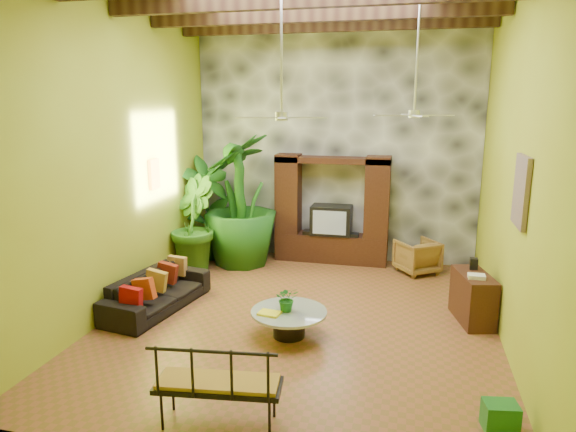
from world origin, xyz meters
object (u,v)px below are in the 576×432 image
(tall_plant_a, at_px, (207,209))
(green_bin, at_px, (500,416))
(iron_bench, at_px, (216,381))
(side_console, at_px, (473,298))
(coffee_table, at_px, (289,320))
(ceiling_fan_front, at_px, (281,101))
(sofa, at_px, (157,292))
(wicker_armchair, at_px, (417,256))
(ceiling_fan_back, at_px, (415,101))
(entertainment_center, at_px, (331,218))
(tall_plant_c, at_px, (240,200))
(tall_plant_b, at_px, (192,224))

(tall_plant_a, relative_size, green_bin, 6.46)
(iron_bench, xyz_separation_m, side_console, (2.93, 3.50, -0.16))
(tall_plant_a, height_order, coffee_table, tall_plant_a)
(coffee_table, bearing_deg, tall_plant_a, 128.38)
(ceiling_fan_front, xyz_separation_m, coffee_table, (0.16, -0.23, -3.15))
(ceiling_fan_front, bearing_deg, iron_bench, -91.83)
(coffee_table, bearing_deg, iron_bench, -96.04)
(iron_bench, relative_size, green_bin, 3.99)
(iron_bench, bearing_deg, sofa, 120.41)
(wicker_armchair, distance_m, side_console, 2.36)
(ceiling_fan_back, bearing_deg, tall_plant_a, 160.88)
(iron_bench, bearing_deg, coffee_table, 76.80)
(coffee_table, height_order, side_console, side_console)
(entertainment_center, xyz_separation_m, side_console, (2.65, -2.56, -0.58))
(sofa, height_order, coffee_table, sofa)
(coffee_table, xyz_separation_m, iron_bench, (-0.24, -2.30, 0.29))
(tall_plant_c, distance_m, iron_bench, 5.72)
(ceiling_fan_front, distance_m, wicker_armchair, 4.86)
(ceiling_fan_front, xyz_separation_m, tall_plant_a, (-2.45, 3.07, -2.27))
(tall_plant_a, relative_size, tall_plant_b, 1.16)
(entertainment_center, xyz_separation_m, sofa, (-2.42, -3.28, -0.66))
(ceiling_fan_back, distance_m, green_bin, 4.86)
(sofa, xyz_separation_m, wicker_armchair, (4.23, 2.93, 0.03))
(entertainment_center, bearing_deg, coffee_table, -90.57)
(wicker_armchair, bearing_deg, iron_bench, 34.55)
(tall_plant_c, bearing_deg, green_bin, -46.82)
(tall_plant_a, distance_m, coffee_table, 4.30)
(iron_bench, xyz_separation_m, green_bin, (2.93, 0.67, -0.39))
(tall_plant_b, relative_size, tall_plant_c, 0.70)
(sofa, distance_m, tall_plant_c, 2.94)
(tall_plant_c, xyz_separation_m, iron_bench, (1.55, -5.44, -0.84))
(tall_plant_b, distance_m, side_console, 5.48)
(tall_plant_a, xyz_separation_m, iron_bench, (2.37, -5.60, -0.58))
(coffee_table, bearing_deg, ceiling_fan_front, 125.83)
(sofa, distance_m, tall_plant_a, 2.95)
(ceiling_fan_back, bearing_deg, tall_plant_c, 158.94)
(wicker_armchair, xyz_separation_m, green_bin, (0.84, -5.04, -0.18))
(entertainment_center, height_order, coffee_table, entertainment_center)
(tall_plant_b, distance_m, green_bin, 6.76)
(sofa, xyz_separation_m, side_console, (5.07, 0.72, 0.09))
(iron_bench, height_order, green_bin, iron_bench)
(tall_plant_a, height_order, side_console, tall_plant_a)
(tall_plant_c, xyz_separation_m, green_bin, (4.48, -4.78, -1.23))
(ceiling_fan_front, bearing_deg, green_bin, -33.05)
(ceiling_fan_back, height_order, wicker_armchair, ceiling_fan_back)
(sofa, distance_m, green_bin, 5.49)
(ceiling_fan_front, height_order, side_console, ceiling_fan_front)
(entertainment_center, bearing_deg, wicker_armchair, -11.02)
(coffee_table, height_order, green_bin, coffee_table)
(sofa, bearing_deg, iron_bench, -133.25)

